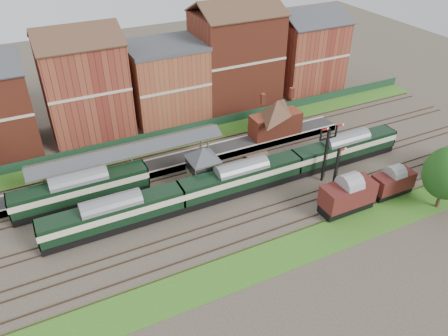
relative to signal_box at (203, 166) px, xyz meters
name	(u,v)px	position (x,y,z in m)	size (l,w,h in m)	color
ground	(235,194)	(3.00, -3.25, -3.19)	(160.00, 160.00, 0.00)	#473D33
grass_back	(189,139)	(3.00, 12.75, -3.16)	(90.00, 4.50, 0.06)	#2D6619
grass_front	(285,252)	(3.00, -15.25, -3.16)	(90.00, 5.00, 0.06)	#2D6619
fence	(184,129)	(3.00, 14.75, -2.44)	(90.00, 0.12, 1.50)	#193823
platform	(173,163)	(-2.00, 6.50, -2.69)	(55.00, 3.40, 1.00)	#2D2D2D
signal_box	(203,166)	(0.00, 0.00, 0.00)	(5.40, 5.40, 6.00)	#57694A
brick_hut	(256,164)	(8.00, 0.00, -2.00)	(3.20, 2.64, 2.94)	maroon
station_building	(276,117)	(15.00, 6.50, 0.76)	(8.10, 8.10, 5.90)	brown
canopy	(128,148)	(-8.00, 6.50, 1.39)	(26.00, 3.89, 4.08)	#47472C
semaphore_bracket	(326,151)	(15.04, -5.75, 1.44)	(3.60, 0.25, 8.18)	black
semaphore_siding	(335,176)	(13.02, -10.25, 0.96)	(1.23, 0.25, 8.00)	black
yard_lamp	(446,167)	(27.00, -14.75, 0.79)	(2.60, 0.22, 7.00)	beige
town_backdrop	(165,77)	(2.82, 21.75, 3.81)	(69.00, 10.00, 16.00)	brown
dmu_train	(241,178)	(3.89, -3.25, -0.93)	(50.04, 2.63, 3.84)	black
platform_railcar	(81,189)	(-15.15, 3.25, -0.91)	(16.83, 2.65, 3.88)	black
goods_van_a	(348,195)	(13.68, -12.25, -0.89)	(6.73, 2.91, 4.08)	black
goods_van_b	(393,182)	(21.05, -12.25, -1.27)	(5.51, 2.39, 3.35)	black
tree_far	(448,173)	(24.42, -16.82, 1.88)	(5.75, 5.75, 8.39)	#382619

